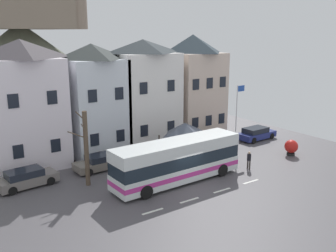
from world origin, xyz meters
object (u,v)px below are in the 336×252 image
pedestrian_00 (249,159)px  parked_car_01 (27,178)px  transit_bus (177,161)px  parked_car_02 (256,133)px  parked_car_03 (101,162)px  parked_car_00 (214,140)px  hilltop_castle (23,63)px  public_bench (178,151)px  harbour_buoy (291,147)px  townhouse_01 (25,104)px  townhouse_03 (144,93)px  pedestrian_01 (234,152)px  bus_shelter (185,130)px  flagpole (237,113)px  bare_tree_00 (86,148)px  townhouse_04 (192,86)px  townhouse_02 (93,100)px

pedestrian_00 → parked_car_01: bearing=158.2°
transit_bus → parked_car_02: 14.91m
parked_car_03 → parked_car_00: bearing=176.1°
hilltop_castle → public_bench: hilltop_castle is taller
pedestrian_00 → harbour_buoy: pedestrian_00 is taller
townhouse_01 → parked_car_00: (17.06, -4.79, -4.74)m
transit_bus → parked_car_01: transit_bus is taller
townhouse_03 → public_bench: size_ratio=6.78×
parked_car_02 → pedestrian_01: (-7.12, -3.98, 0.26)m
parked_car_02 → bus_shelter: bearing=-174.0°
hilltop_castle → transit_bus: size_ratio=3.07×
flagpole → bare_tree_00: (-15.44, -0.07, -0.84)m
townhouse_01 → parked_car_02: size_ratio=2.39×
townhouse_03 → public_bench: (0.72, -5.01, -4.86)m
hilltop_castle → pedestrian_01: 34.75m
pedestrian_00 → pedestrian_01: 2.12m
pedestrian_00 → harbour_buoy: (6.01, 0.40, -0.10)m
pedestrian_00 → public_bench: bearing=114.5°
pedestrian_00 → parked_car_02: bearing=39.5°
pedestrian_01 → harbour_buoy: 5.99m
hilltop_castle → transit_bus: bearing=-85.1°
hilltop_castle → townhouse_04: bearing=-62.0°
bus_shelter → parked_car_01: size_ratio=0.81×
parked_car_01 → pedestrian_00: size_ratio=2.87×
transit_bus → hilltop_castle: bearing=92.7°
bare_tree_00 → bus_shelter: bearing=0.3°
hilltop_castle → pedestrian_00: size_ratio=21.38×
parked_car_00 → bare_tree_00: 14.99m
hilltop_castle → harbour_buoy: size_ratio=22.20×
pedestrian_01 → public_bench: pedestrian_01 is taller
townhouse_01 → flagpole: size_ratio=1.67×
parked_car_02 → flagpole: size_ratio=0.70×
townhouse_02 → parked_car_02: bearing=-18.6°
townhouse_02 → pedestrian_00: bearing=-52.4°
townhouse_02 → harbour_buoy: townhouse_02 is taller
townhouse_04 → harbour_buoy: 12.61m
bare_tree_00 → townhouse_01: bearing=108.9°
townhouse_01 → hilltop_castle: (5.59, 23.37, 1.68)m
parked_car_01 → hilltop_castle: bearing=69.3°
transit_bus → bus_shelter: 4.76m
bus_shelter → transit_bus: bearing=-133.6°
transit_bus → harbour_buoy: size_ratio=7.23×
townhouse_01 → townhouse_02: size_ratio=1.04×
pedestrian_00 → harbour_buoy: bearing=3.8°
parked_car_02 → public_bench: bearing=176.1°
transit_bus → parked_car_03: size_ratio=2.51×
townhouse_01 → bare_tree_00: (2.43, -7.12, -2.46)m
townhouse_01 → pedestrian_01: townhouse_01 is taller
parked_car_00 → pedestrian_00: bearing=-107.6°
parked_car_01 → pedestrian_00: 17.88m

